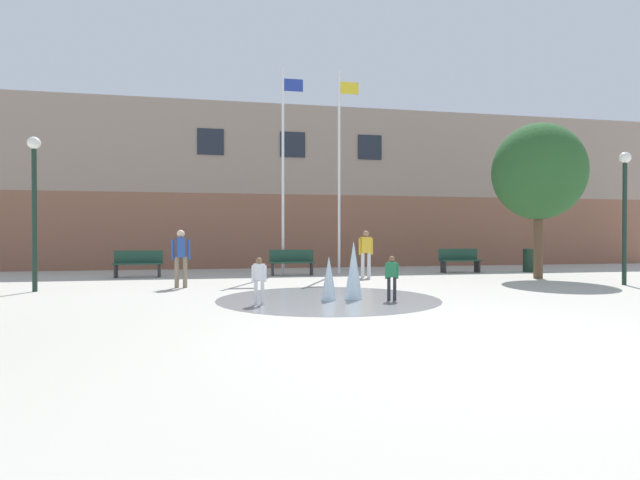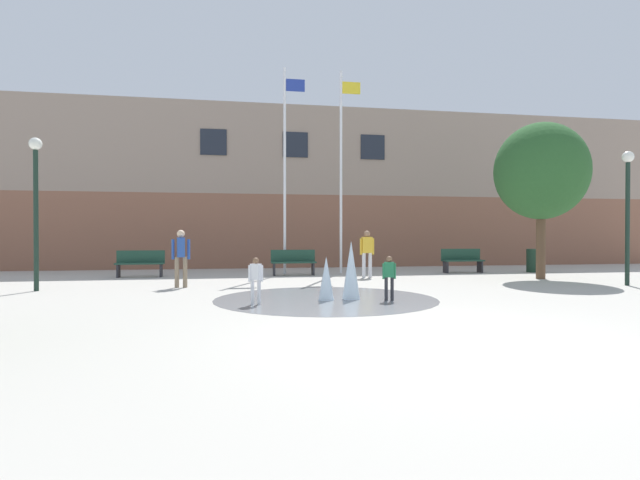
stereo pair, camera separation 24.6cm
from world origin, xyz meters
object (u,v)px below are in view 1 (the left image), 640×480
(park_bench_center, at_px, (292,262))
(street_tree_near_building, at_px, (539,172))
(park_bench_left_of_flagpoles, at_px, (138,263))
(adult_near_bench, at_px, (181,254))
(flagpole_left, at_px, (284,164))
(trash_can, at_px, (530,260))
(child_running, at_px, (259,277))
(flagpole_right, at_px, (340,166))
(adult_watching, at_px, (366,250))
(park_bench_far_right, at_px, (460,260))
(lamp_post_right_lane, at_px, (625,198))
(child_with_pink_shirt, at_px, (392,274))
(lamp_post_left_lane, at_px, (34,191))

(park_bench_center, bearing_deg, street_tree_near_building, -20.07)
(park_bench_left_of_flagpoles, xyz_separation_m, adult_near_bench, (1.71, -3.75, 0.45))
(adult_near_bench, relative_size, flagpole_left, 0.21)
(park_bench_left_of_flagpoles, distance_m, park_bench_center, 5.28)
(flagpole_left, distance_m, trash_can, 10.27)
(child_running, xyz_separation_m, flagpole_right, (3.62, 7.97, 3.48))
(park_bench_left_of_flagpoles, relative_size, adult_watching, 1.01)
(park_bench_far_right, bearing_deg, street_tree_near_building, -65.28)
(park_bench_far_right, xyz_separation_m, flagpole_right, (-4.59, 0.60, 3.58))
(child_running, xyz_separation_m, lamp_post_right_lane, (10.70, 2.08, 1.94))
(park_bench_far_right, distance_m, trash_can, 2.87)
(flagpole_right, bearing_deg, lamp_post_right_lane, -39.72)
(park_bench_center, distance_m, lamp_post_right_lane, 10.60)
(adult_near_bench, bearing_deg, adult_watching, 101.73)
(adult_watching, bearing_deg, park_bench_far_right, 20.55)
(park_bench_left_of_flagpoles, bearing_deg, flagpole_left, 5.09)
(flagpole_left, bearing_deg, park_bench_left_of_flagpoles, -174.91)
(park_bench_left_of_flagpoles, bearing_deg, child_running, -64.56)
(flagpole_left, bearing_deg, child_running, -100.61)
(adult_near_bench, bearing_deg, lamp_post_right_lane, 74.21)
(child_with_pink_shirt, distance_m, flagpole_right, 8.61)
(child_running, height_order, flagpole_right, flagpole_right)
(child_running, bearing_deg, adult_watching, 92.66)
(park_bench_far_right, bearing_deg, adult_near_bench, -160.31)
(park_bench_left_of_flagpoles, height_order, flagpole_left, flagpole_left)
(adult_watching, relative_size, flagpole_right, 0.21)
(lamp_post_right_lane, relative_size, street_tree_near_building, 0.75)
(child_with_pink_shirt, distance_m, adult_watching, 5.90)
(park_bench_left_of_flagpoles, height_order, child_with_pink_shirt, child_with_pink_shirt)
(lamp_post_left_lane, xyz_separation_m, street_tree_near_building, (15.01, 0.91, 0.95))
(flagpole_right, relative_size, trash_can, 8.47)
(child_with_pink_shirt, relative_size, lamp_post_left_lane, 0.25)
(park_bench_left_of_flagpoles, height_order, lamp_post_left_lane, lamp_post_left_lane)
(park_bench_far_right, distance_m, lamp_post_left_lane, 14.35)
(flagpole_left, height_order, lamp_post_right_lane, flagpole_left)
(park_bench_left_of_flagpoles, distance_m, street_tree_near_building, 13.82)
(park_bench_center, relative_size, trash_can, 1.78)
(park_bench_far_right, bearing_deg, adult_watching, -160.64)
(flagpole_left, relative_size, lamp_post_right_lane, 1.98)
(adult_watching, distance_m, street_tree_near_building, 6.27)
(park_bench_left_of_flagpoles, bearing_deg, flagpole_right, 3.59)
(park_bench_center, relative_size, flagpole_right, 0.21)
(adult_near_bench, relative_size, street_tree_near_building, 0.31)
(park_bench_left_of_flagpoles, relative_size, flagpole_left, 0.21)
(park_bench_far_right, height_order, adult_near_bench, adult_near_bench)
(child_with_pink_shirt, height_order, child_running, same)
(park_bench_center, xyz_separation_m, park_bench_far_right, (6.51, 0.05, 0.00))
(child_with_pink_shirt, bearing_deg, adult_near_bench, 168.62)
(park_bench_center, xyz_separation_m, lamp_post_right_lane, (9.00, -5.23, 2.04))
(park_bench_left_of_flagpoles, bearing_deg, park_bench_center, -2.16)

